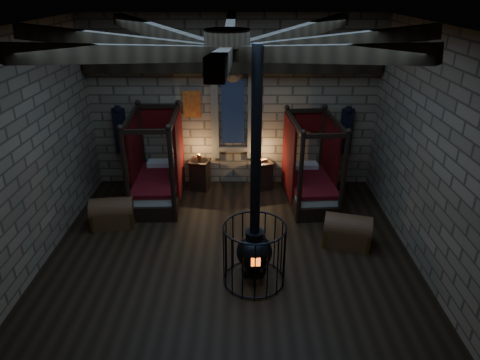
{
  "coord_description": "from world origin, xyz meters",
  "views": [
    {
      "loc": [
        0.24,
        -6.77,
        4.82
      ],
      "look_at": [
        0.19,
        0.6,
        1.39
      ],
      "focal_mm": 32.0,
      "sensor_mm": 36.0,
      "label": 1
    }
  ],
  "objects_px": {
    "stove": "(254,249)",
    "bed_left": "(158,180)",
    "bed_right": "(310,182)",
    "trunk_left": "(113,213)",
    "trunk_right": "(347,231)"
  },
  "relations": [
    {
      "from": "stove",
      "to": "bed_left",
      "type": "bearing_deg",
      "value": 122.53
    },
    {
      "from": "bed_right",
      "to": "trunk_left",
      "type": "distance_m",
      "value": 4.55
    },
    {
      "from": "trunk_right",
      "to": "stove",
      "type": "bearing_deg",
      "value": -133.02
    },
    {
      "from": "bed_left",
      "to": "trunk_right",
      "type": "xyz_separation_m",
      "value": [
        4.11,
        -1.91,
        -0.23
      ]
    },
    {
      "from": "trunk_left",
      "to": "trunk_right",
      "type": "height_order",
      "value": "trunk_right"
    },
    {
      "from": "bed_right",
      "to": "trunk_right",
      "type": "height_order",
      "value": "bed_right"
    },
    {
      "from": "trunk_left",
      "to": "stove",
      "type": "bearing_deg",
      "value": -40.95
    },
    {
      "from": "bed_left",
      "to": "bed_right",
      "type": "relative_size",
      "value": 1.04
    },
    {
      "from": "trunk_left",
      "to": "stove",
      "type": "distance_m",
      "value": 3.56
    },
    {
      "from": "bed_left",
      "to": "trunk_right",
      "type": "relative_size",
      "value": 2.08
    },
    {
      "from": "bed_right",
      "to": "stove",
      "type": "relative_size",
      "value": 0.5
    },
    {
      "from": "trunk_left",
      "to": "bed_right",
      "type": "bearing_deg",
      "value": 6.21
    },
    {
      "from": "bed_left",
      "to": "bed_right",
      "type": "bearing_deg",
      "value": -2.51
    },
    {
      "from": "bed_right",
      "to": "trunk_left",
      "type": "xyz_separation_m",
      "value": [
        -4.39,
        -1.19,
        -0.21
      ]
    },
    {
      "from": "trunk_left",
      "to": "trunk_right",
      "type": "relative_size",
      "value": 0.95
    }
  ]
}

